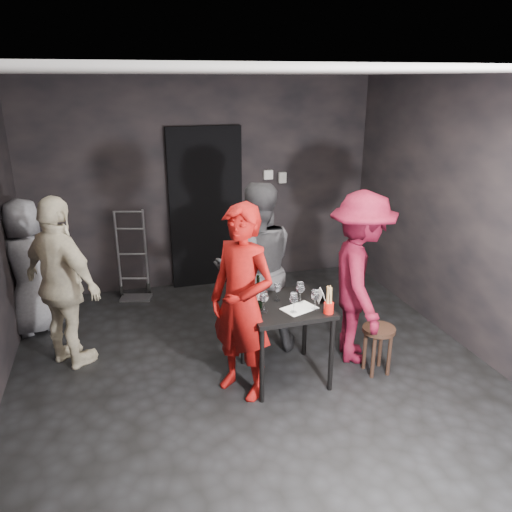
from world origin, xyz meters
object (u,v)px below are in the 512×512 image
object	(u,v)px
bystander_grey	(29,268)
breadstick_cup	(329,300)
woman_black	(256,256)
tasting_table	(286,314)
hand_truck	(135,281)
stool	(378,338)
bystander_cream	(61,274)
man_maroon	(361,268)
wine_bottle	(258,295)
server_red	(242,289)

from	to	relation	value
bystander_grey	breadstick_cup	size ratio (longest dim) A/B	5.63
woman_black	bystander_grey	world-z (taller)	woman_black
tasting_table	woman_black	bearing A→B (deg)	99.27
hand_truck	woman_black	distance (m)	2.15
woman_black	breadstick_cup	distance (m)	0.99
hand_truck	bystander_grey	distance (m)	1.38
stool	bystander_cream	size ratio (longest dim) A/B	0.25
tasting_table	bystander_cream	size ratio (longest dim) A/B	0.40
woman_black	tasting_table	bearing A→B (deg)	103.06
tasting_table	man_maroon	size ratio (longest dim) A/B	0.39
woman_black	bystander_grey	bearing A→B (deg)	-20.28
stool	breadstick_cup	size ratio (longest dim) A/B	1.77
man_maroon	bystander_cream	distance (m)	2.81
man_maroon	bystander_grey	xyz separation A→B (m)	(-3.14, 1.48, -0.21)
tasting_table	bystander_grey	size ratio (longest dim) A/B	0.50
bystander_grey	woman_black	bearing A→B (deg)	134.65
hand_truck	wine_bottle	world-z (taller)	hand_truck
tasting_table	woman_black	xyz separation A→B (m)	(-0.10, 0.62, 0.36)
man_maroon	breadstick_cup	distance (m)	0.66
bystander_cream	hand_truck	bearing A→B (deg)	-66.24
bystander_cream	server_red	bearing A→B (deg)	-162.44
bystander_grey	stool	bearing A→B (deg)	129.52
bystander_cream	wine_bottle	distance (m)	1.86
stool	wine_bottle	world-z (taller)	wine_bottle
stool	man_maroon	bearing A→B (deg)	101.76
tasting_table	server_red	size ratio (longest dim) A/B	0.38
tasting_table	man_maroon	xyz separation A→B (m)	(0.80, 0.14, 0.30)
tasting_table	bystander_grey	bearing A→B (deg)	145.32
woman_black	wine_bottle	bearing A→B (deg)	79.32
server_red	breadstick_cup	xyz separation A→B (m)	(0.73, -0.16, -0.12)
bystander_grey	breadstick_cup	distance (m)	3.25
server_red	woman_black	xyz separation A→B (m)	(0.34, 0.73, 0.02)
hand_truck	man_maroon	bearing A→B (deg)	-30.69
wine_bottle	hand_truck	bearing A→B (deg)	113.62
wine_bottle	breadstick_cup	world-z (taller)	wine_bottle
tasting_table	wine_bottle	world-z (taller)	wine_bottle
hand_truck	breadstick_cup	distance (m)	3.04
man_maroon	bystander_cream	world-z (taller)	man_maroon
man_maroon	bystander_grey	bearing A→B (deg)	80.05
hand_truck	wine_bottle	xyz separation A→B (m)	(0.99, -2.26, 0.66)
bystander_grey	hand_truck	bearing A→B (deg)	-171.02
server_red	wine_bottle	world-z (taller)	server_red
tasting_table	stool	xyz separation A→B (m)	(0.86, -0.17, -0.29)
hand_truck	stool	bearing A→B (deg)	-33.75
hand_truck	server_red	size ratio (longest dim) A/B	0.57
wine_bottle	bystander_grey	bearing A→B (deg)	142.11
bystander_cream	breadstick_cup	world-z (taller)	bystander_cream
man_maroon	stool	bearing A→B (deg)	-153.00
hand_truck	stool	size ratio (longest dim) A/B	2.41
hand_truck	woman_black	bearing A→B (deg)	-39.76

